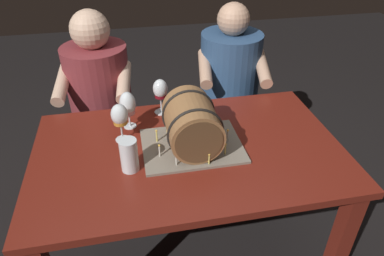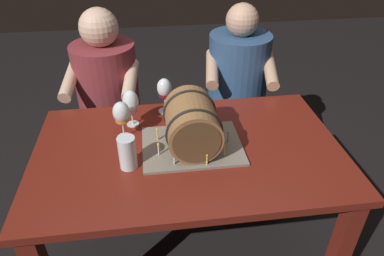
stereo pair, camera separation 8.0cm
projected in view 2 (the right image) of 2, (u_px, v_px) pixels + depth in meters
name	position (u px, v px, depth m)	size (l,w,h in m)	color
ground_plane	(189.00, 253.00, 1.96)	(8.00, 8.00, 0.00)	black
dining_table	(189.00, 168.00, 1.62)	(1.35, 0.82, 0.74)	maroon
barrel_cake	(192.00, 126.00, 1.50)	(0.44, 0.33, 0.24)	gray
wine_glass_rose	(131.00, 103.00, 1.65)	(0.08, 0.08, 0.19)	white
wine_glass_red	(164.00, 90.00, 1.75)	(0.07, 0.07, 0.18)	white
wine_glass_amber	(121.00, 114.00, 1.55)	(0.08, 0.08, 0.18)	white
beer_pint	(128.00, 154.00, 1.42)	(0.07, 0.07, 0.14)	white
person_seated_left	(110.00, 107.00, 2.20)	(0.44, 0.51, 1.17)	#4C1B1E
person_seated_right	(236.00, 99.00, 2.29)	(0.46, 0.53, 1.16)	#1B2D46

